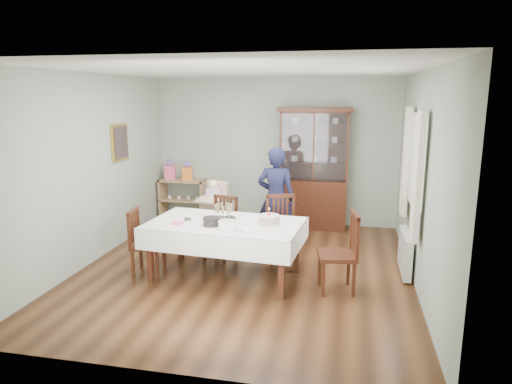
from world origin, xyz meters
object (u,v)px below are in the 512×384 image
(chair_far_left, at_px, (220,240))
(chair_end_left, at_px, (147,255))
(chair_far_right, at_px, (282,244))
(champagne_tray, at_px, (224,214))
(high_chair, at_px, (214,220))
(chair_end_right, at_px, (338,268))
(gift_bag_pink, at_px, (170,171))
(sideboard, at_px, (183,200))
(gift_bag_orange, at_px, (187,172))
(birthday_cake, at_px, (269,220))
(china_cabinet, at_px, (314,167))
(woman, at_px, (276,198))
(dining_table, at_px, (226,250))

(chair_far_left, relative_size, chair_end_left, 1.02)
(chair_far_right, bearing_deg, champagne_tray, -164.21)
(chair_far_left, distance_m, chair_end_left, 1.13)
(chair_end_left, distance_m, high_chair, 1.46)
(chair_end_left, distance_m, chair_end_right, 2.55)
(high_chair, distance_m, gift_bag_pink, 1.91)
(chair_end_left, xyz_separation_m, chair_end_right, (2.55, -0.02, 0.03))
(sideboard, distance_m, high_chair, 1.69)
(chair_far_right, distance_m, high_chair, 1.36)
(gift_bag_orange, bearing_deg, birthday_cake, -51.44)
(chair_far_left, xyz_separation_m, chair_end_right, (1.75, -0.83, 0.02))
(high_chair, xyz_separation_m, gift_bag_orange, (-0.92, 1.33, 0.54))
(china_cabinet, height_order, sideboard, china_cabinet)
(chair_far_left, xyz_separation_m, birthday_cake, (0.85, -0.67, 0.55))
(chair_far_left, distance_m, chair_end_right, 1.94)
(chair_far_left, distance_m, gift_bag_pink, 2.52)
(birthday_cake, distance_m, gift_bag_orange, 3.26)
(chair_far_right, height_order, chair_end_right, chair_end_right)
(chair_end_right, height_order, gift_bag_pink, gift_bag_pink)
(chair_end_left, relative_size, woman, 0.56)
(china_cabinet, relative_size, chair_end_left, 2.41)
(china_cabinet, xyz_separation_m, chair_far_left, (-1.21, -1.87, -0.85))
(sideboard, relative_size, chair_end_right, 0.90)
(chair_end_right, distance_m, champagne_tray, 1.65)
(chair_far_right, relative_size, woman, 0.61)
(sideboard, height_order, champagne_tray, champagne_tray)
(high_chair, height_order, champagne_tray, high_chair)
(chair_far_left, bearing_deg, chair_far_right, 11.06)
(chair_end_right, distance_m, high_chair, 2.44)
(high_chair, distance_m, champagne_tray, 1.27)
(sideboard, bearing_deg, chair_end_right, -41.92)
(sideboard, bearing_deg, chair_far_right, -41.54)
(sideboard, relative_size, champagne_tray, 2.70)
(chair_end_right, bearing_deg, gift_bag_pink, -139.99)
(china_cabinet, distance_m, gift_bag_orange, 2.40)
(china_cabinet, height_order, chair_end_right, china_cabinet)
(dining_table, height_order, champagne_tray, champagne_tray)
(chair_end_right, relative_size, gift_bag_orange, 2.87)
(sideboard, height_order, birthday_cake, birthday_cake)
(chair_far_right, relative_size, high_chair, 0.92)
(dining_table, relative_size, gift_bag_pink, 5.73)
(gift_bag_pink, bearing_deg, chair_end_left, -74.72)
(chair_far_right, relative_size, gift_bag_pink, 2.70)
(chair_end_right, bearing_deg, dining_table, -105.56)
(chair_end_right, xyz_separation_m, champagne_tray, (-1.54, 0.28, 0.53))
(chair_end_left, height_order, chair_end_right, chair_end_right)
(china_cabinet, bearing_deg, gift_bag_orange, 179.96)
(birthday_cake, bearing_deg, chair_far_left, 141.56)
(chair_far_left, bearing_deg, chair_end_right, -9.82)
(chair_far_left, height_order, woman, woman)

